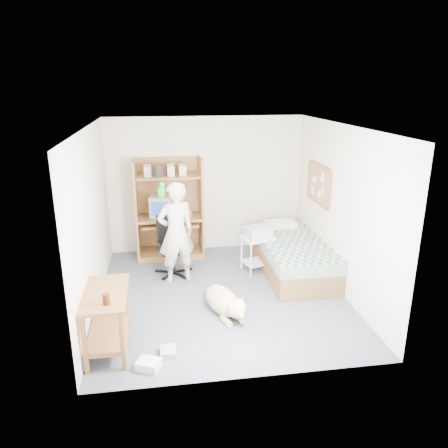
% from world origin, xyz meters
% --- Properties ---
extents(floor, '(4.00, 4.00, 0.00)m').
position_xyz_m(floor, '(0.00, 0.00, 0.00)').
color(floor, '#4D5769').
rests_on(floor, ground).
extents(wall_back, '(3.60, 0.02, 2.50)m').
position_xyz_m(wall_back, '(0.00, 2.00, 1.25)').
color(wall_back, beige).
rests_on(wall_back, floor).
extents(wall_right, '(0.02, 4.00, 2.50)m').
position_xyz_m(wall_right, '(1.80, 0.00, 1.25)').
color(wall_right, beige).
rests_on(wall_right, floor).
extents(wall_left, '(0.02, 4.00, 2.50)m').
position_xyz_m(wall_left, '(-1.80, 0.00, 1.25)').
color(wall_left, beige).
rests_on(wall_left, floor).
extents(ceiling, '(3.60, 4.00, 0.02)m').
position_xyz_m(ceiling, '(0.00, 0.00, 2.50)').
color(ceiling, white).
rests_on(ceiling, wall_back).
extents(computer_hutch, '(1.20, 0.63, 1.80)m').
position_xyz_m(computer_hutch, '(-0.70, 1.74, 0.82)').
color(computer_hutch, brown).
rests_on(computer_hutch, floor).
extents(bed, '(1.02, 2.02, 0.66)m').
position_xyz_m(bed, '(1.30, 0.62, 0.29)').
color(bed, brown).
rests_on(bed, floor).
extents(side_desk, '(0.50, 1.00, 0.75)m').
position_xyz_m(side_desk, '(-1.55, -1.20, 0.49)').
color(side_desk, brown).
rests_on(side_desk, floor).
extents(corkboard, '(0.04, 0.94, 0.66)m').
position_xyz_m(corkboard, '(1.77, 0.90, 1.45)').
color(corkboard, olive).
rests_on(corkboard, wall_right).
extents(office_chair, '(0.56, 0.57, 0.99)m').
position_xyz_m(office_chair, '(-0.70, 0.90, 0.35)').
color(office_chair, black).
rests_on(office_chair, floor).
extents(person, '(0.69, 0.55, 1.64)m').
position_xyz_m(person, '(-0.64, 0.60, 0.82)').
color(person, silver).
rests_on(person, floor).
extents(parrot, '(0.12, 0.21, 0.33)m').
position_xyz_m(parrot, '(-0.83, 0.61, 1.50)').
color(parrot, '#159521').
rests_on(parrot, person).
extents(dog, '(0.58, 1.11, 0.43)m').
position_xyz_m(dog, '(-0.05, -0.58, 0.19)').
color(dog, '#D0AE8B').
rests_on(dog, floor).
extents(printer_cart, '(0.59, 0.52, 0.60)m').
position_xyz_m(printer_cart, '(0.74, 0.80, 0.40)').
color(printer_cart, white).
rests_on(printer_cart, floor).
extents(printer, '(0.49, 0.42, 0.18)m').
position_xyz_m(printer, '(0.74, 0.80, 0.69)').
color(printer, '#AEAEA9').
rests_on(printer, printer_cart).
extents(crt_monitor, '(0.44, 0.46, 0.37)m').
position_xyz_m(crt_monitor, '(-0.84, 1.75, 0.95)').
color(crt_monitor, beige).
rests_on(crt_monitor, computer_hutch).
extents(keyboard, '(0.45, 0.17, 0.03)m').
position_xyz_m(keyboard, '(-0.72, 1.58, 0.67)').
color(keyboard, beige).
rests_on(keyboard, computer_hutch).
extents(pencil_cup, '(0.08, 0.08, 0.12)m').
position_xyz_m(pencil_cup, '(-0.35, 1.65, 0.82)').
color(pencil_cup, gold).
rests_on(pencil_cup, computer_hutch).
extents(drink_glass, '(0.08, 0.08, 0.12)m').
position_xyz_m(drink_glass, '(-1.50, -1.49, 0.81)').
color(drink_glass, '#3C1809').
rests_on(drink_glass, side_desk).
extents(floor_box_a, '(0.31, 0.28, 0.10)m').
position_xyz_m(floor_box_a, '(-1.08, -1.66, 0.05)').
color(floor_box_a, white).
rests_on(floor_box_a, floor).
extents(floor_box_b, '(0.19, 0.23, 0.08)m').
position_xyz_m(floor_box_b, '(-0.86, -1.44, 0.04)').
color(floor_box_b, '#A7A8A3').
rests_on(floor_box_b, floor).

